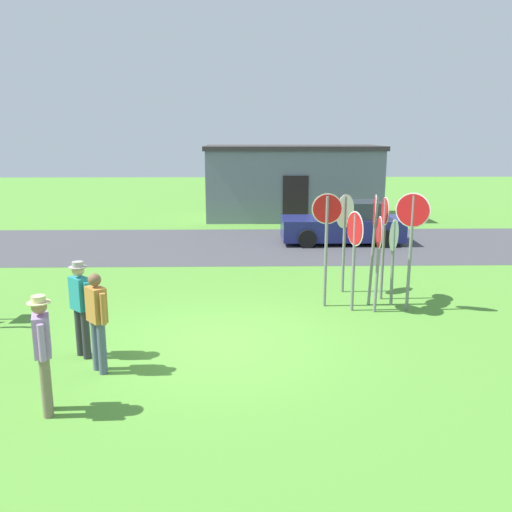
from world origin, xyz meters
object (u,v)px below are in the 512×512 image
object	(u,v)px
stop_sign_leaning_right	(412,231)
person_in_blue	(43,348)
stop_sign_far_back	(378,248)
parked_car_on_street	(343,224)
stop_sign_leaning_left	(354,243)
person_near_signs	(81,304)
stop_sign_rear_left	(374,231)
person_in_teal	(97,317)
stop_sign_nearest	(384,232)
stop_sign_tallest	(327,231)
stop_sign_rear_right	(393,248)
stop_sign_low_front	(345,225)

from	to	relation	value
stop_sign_leaning_right	person_in_blue	xyz separation A→B (m)	(-6.44, -4.46, -0.82)
stop_sign_leaning_right	person_in_blue	world-z (taller)	stop_sign_leaning_right
stop_sign_far_back	person_in_blue	distance (m)	7.19
parked_car_on_street	stop_sign_leaning_left	distance (m)	7.84
person_near_signs	stop_sign_leaning_right	bearing A→B (deg)	20.67
stop_sign_rear_left	person_in_teal	size ratio (longest dim) A/B	1.52
stop_sign_rear_left	stop_sign_nearest	xyz separation A→B (m)	(0.35, 0.45, -0.10)
stop_sign_far_back	stop_sign_tallest	distance (m)	1.19
stop_sign_leaning_right	person_in_teal	size ratio (longest dim) A/B	1.56
stop_sign_nearest	stop_sign_rear_right	world-z (taller)	stop_sign_nearest
stop_sign_rear_left	stop_sign_rear_right	bearing A→B (deg)	-1.50
stop_sign_rear_right	person_near_signs	size ratio (longest dim) A/B	1.15
stop_sign_rear_left	stop_sign_low_front	world-z (taller)	stop_sign_rear_left
stop_sign_rear_left	person_near_signs	world-z (taller)	stop_sign_rear_left
person_in_blue	person_in_teal	bearing A→B (deg)	74.35
stop_sign_nearest	person_in_teal	bearing A→B (deg)	-145.24
stop_sign_low_front	person_near_signs	bearing A→B (deg)	-143.53
stop_sign_rear_right	person_in_teal	distance (m)	6.76
stop_sign_nearest	stop_sign_far_back	size ratio (longest dim) A/B	1.14
stop_sign_low_front	stop_sign_tallest	distance (m)	1.30
stop_sign_rear_left	person_in_teal	xyz separation A→B (m)	(-5.32, -3.49, -0.78)
stop_sign_tallest	parked_car_on_street	bearing A→B (deg)	76.79
stop_sign_rear_right	stop_sign_leaning_left	bearing A→B (deg)	-158.48
parked_car_on_street	person_in_teal	bearing A→B (deg)	-118.98
stop_sign_leaning_left	stop_sign_leaning_right	bearing A→B (deg)	-0.26
person_in_blue	person_near_signs	bearing A→B (deg)	91.95
stop_sign_rear_left	person_in_blue	size ratio (longest dim) A/B	1.47
stop_sign_low_front	stop_sign_rear_right	size ratio (longest dim) A/B	1.22
stop_sign_rear_left	stop_sign_rear_right	distance (m)	0.60
stop_sign_low_front	stop_sign_rear_right	bearing A→B (deg)	-49.62
stop_sign_leaning_right	stop_sign_leaning_left	distance (m)	1.27
stop_sign_far_back	stop_sign_tallest	world-z (taller)	stop_sign_tallest
stop_sign_rear_right	stop_sign_far_back	bearing A→B (deg)	-133.25
stop_sign_leaning_left	stop_sign_rear_right	size ratio (longest dim) A/B	1.12
stop_sign_leaning_left	person_in_blue	xyz separation A→B (m)	(-5.20, -4.46, -0.55)
stop_sign_leaning_left	person_in_teal	distance (m)	5.75
stop_sign_leaning_left	person_in_blue	world-z (taller)	stop_sign_leaning_left
stop_sign_leaning_right	person_in_blue	size ratio (longest dim) A/B	1.52
stop_sign_rear_right	person_in_blue	xyz separation A→B (m)	(-6.17, -4.84, -0.37)
parked_car_on_street	stop_sign_leaning_right	bearing A→B (deg)	-89.45
parked_car_on_street	stop_sign_leaning_left	bearing A→B (deg)	-98.61
stop_sign_leaning_right	stop_sign_low_front	bearing A→B (deg)	129.02
stop_sign_leaning_right	person_in_teal	distance (m)	6.85
stop_sign_leaning_left	person_near_signs	bearing A→B (deg)	-154.96
stop_sign_rear_right	stop_sign_rear_left	bearing A→B (deg)	178.50
stop_sign_far_back	person_in_teal	distance (m)	6.12
stop_sign_rear_left	stop_sign_far_back	distance (m)	0.58
stop_sign_rear_right	person_in_blue	size ratio (longest dim) A/B	1.15
stop_sign_rear_right	person_in_blue	distance (m)	7.85
parked_car_on_street	stop_sign_far_back	bearing A→B (deg)	-94.83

